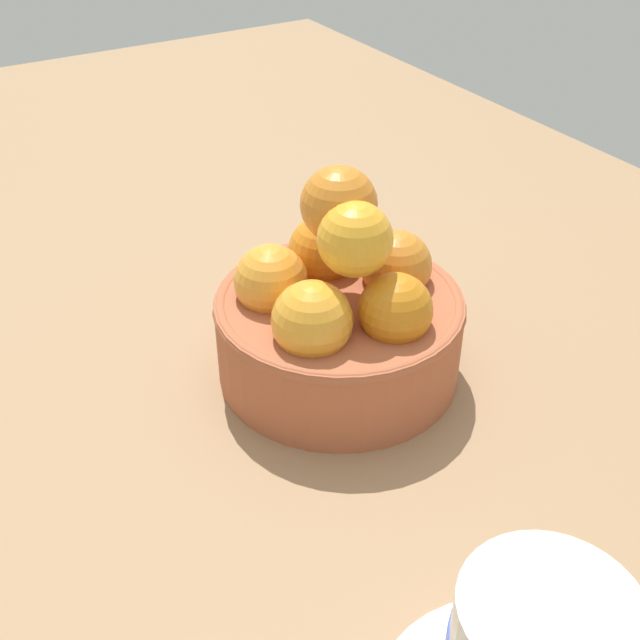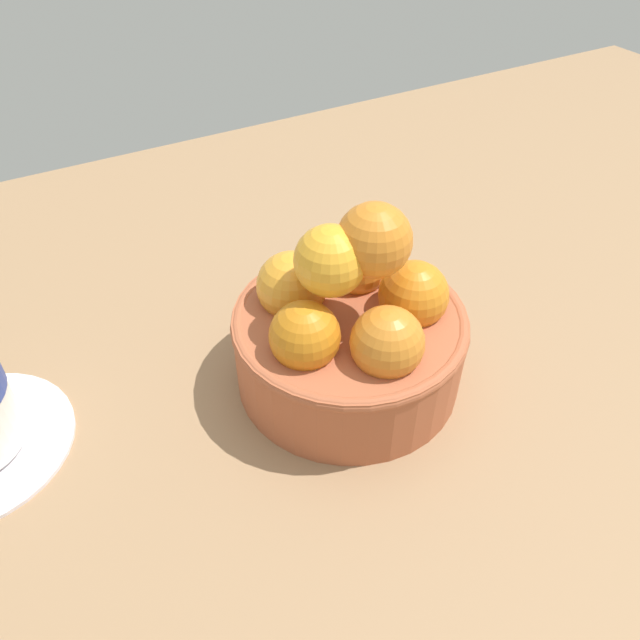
# 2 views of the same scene
# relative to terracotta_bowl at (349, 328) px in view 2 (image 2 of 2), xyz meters

# --- Properties ---
(ground_plane) EXTENTS (1.60, 0.88, 0.03)m
(ground_plane) POSITION_rel_terracotta_bowl_xyz_m (0.00, 0.00, -0.07)
(ground_plane) COLOR #997551
(terracotta_bowl) EXTENTS (0.16, 0.16, 0.14)m
(terracotta_bowl) POSITION_rel_terracotta_bowl_xyz_m (0.00, 0.00, 0.00)
(terracotta_bowl) COLOR #AD5938
(terracotta_bowl) RESTS_ON ground_plane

